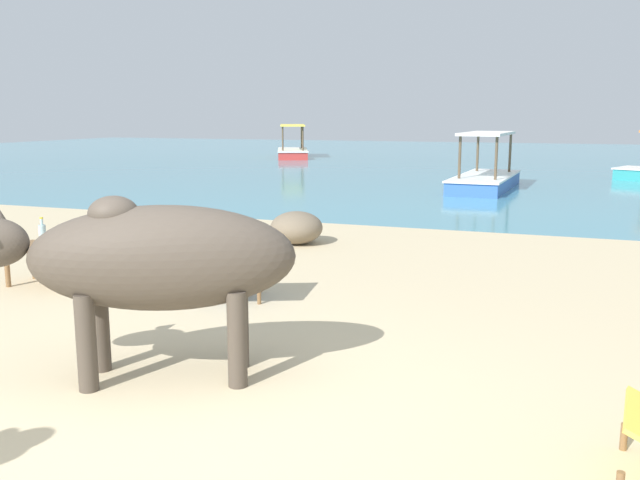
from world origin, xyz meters
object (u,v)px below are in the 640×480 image
(cow, at_px, (154,260))
(deck_chair_near, at_px, (229,261))
(bottle, at_px, (43,235))
(boat_red, at_px, (293,150))
(boat_blue, at_px, (485,177))
(low_bench_table, at_px, (47,252))

(cow, bearing_deg, deck_chair_near, -101.50)
(bottle, xyz_separation_m, boat_red, (-5.68, 20.18, -0.27))
(cow, relative_size, bottle, 6.97)
(cow, height_order, deck_chair_near, cow)
(cow, bearing_deg, boat_blue, -116.88)
(boat_blue, bearing_deg, boat_red, 45.40)
(boat_blue, relative_size, boat_red, 0.97)
(deck_chair_near, xyz_separation_m, boat_blue, (0.98, 10.71, -0.13))
(deck_chair_near, xyz_separation_m, boat_red, (-7.61, 20.06, -0.13))
(boat_red, bearing_deg, boat_blue, 19.65)
(cow, xyz_separation_m, deck_chair_near, (-0.39, 1.74, -0.39))
(low_bench_table, relative_size, boat_red, 0.20)
(cow, height_order, boat_blue, boat_blue)
(low_bench_table, bearing_deg, boat_blue, 73.98)
(bottle, bearing_deg, cow, -34.77)
(bottle, bearing_deg, low_bench_table, 112.62)
(deck_chair_near, relative_size, boat_blue, 0.25)
(boat_blue, bearing_deg, low_bench_table, 167.45)
(deck_chair_near, height_order, boat_red, boat_red)
(cow, relative_size, low_bench_table, 2.70)
(bottle, relative_size, deck_chair_near, 0.32)
(deck_chair_near, distance_m, boat_blue, 10.76)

